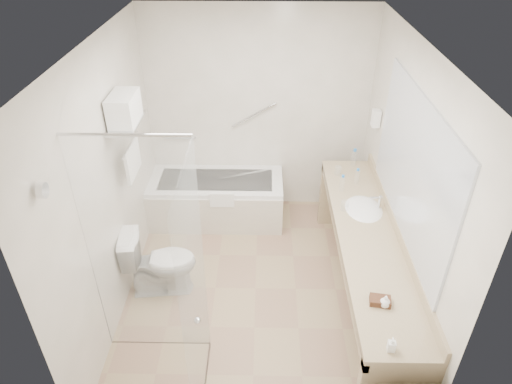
{
  "coord_description": "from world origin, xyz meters",
  "views": [
    {
      "loc": [
        0.07,
        -3.4,
        3.43
      ],
      "look_at": [
        0.0,
        0.3,
        1.0
      ],
      "focal_mm": 32.0,
      "sensor_mm": 36.0,
      "label": 1
    }
  ],
  "objects_px": {
    "amenity_basket": "(380,301)",
    "vanity_counter": "(365,252)",
    "bathtub": "(217,199)",
    "toilet": "(160,262)",
    "water_bottle_left": "(357,177)"
  },
  "relations": [
    {
      "from": "amenity_basket",
      "to": "vanity_counter",
      "type": "bearing_deg",
      "value": 85.23
    },
    {
      "from": "bathtub",
      "to": "toilet",
      "type": "xyz_separation_m",
      "value": [
        -0.45,
        -1.25,
        0.08
      ]
    },
    {
      "from": "toilet",
      "to": "bathtub",
      "type": "bearing_deg",
      "value": -26.12
    },
    {
      "from": "vanity_counter",
      "to": "water_bottle_left",
      "type": "height_order",
      "value": "water_bottle_left"
    },
    {
      "from": "toilet",
      "to": "amenity_basket",
      "type": "xyz_separation_m",
      "value": [
        1.91,
        -0.97,
        0.52
      ]
    },
    {
      "from": "amenity_basket",
      "to": "water_bottle_left",
      "type": "distance_m",
      "value": 1.71
    },
    {
      "from": "water_bottle_left",
      "to": "amenity_basket",
      "type": "bearing_deg",
      "value": -93.55
    },
    {
      "from": "bathtub",
      "to": "amenity_basket",
      "type": "xyz_separation_m",
      "value": [
        1.45,
        -2.22,
        0.6
      ]
    },
    {
      "from": "vanity_counter",
      "to": "water_bottle_left",
      "type": "distance_m",
      "value": 0.92
    },
    {
      "from": "toilet",
      "to": "water_bottle_left",
      "type": "relative_size",
      "value": 4.08
    },
    {
      "from": "vanity_counter",
      "to": "bathtub",
      "type": "bearing_deg",
      "value": 137.65
    },
    {
      "from": "vanity_counter",
      "to": "water_bottle_left",
      "type": "xyz_separation_m",
      "value": [
        0.04,
        0.87,
        0.29
      ]
    },
    {
      "from": "vanity_counter",
      "to": "amenity_basket",
      "type": "distance_m",
      "value": 0.87
    },
    {
      "from": "bathtub",
      "to": "water_bottle_left",
      "type": "distance_m",
      "value": 1.77
    },
    {
      "from": "vanity_counter",
      "to": "water_bottle_left",
      "type": "bearing_deg",
      "value": 87.61
    }
  ]
}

